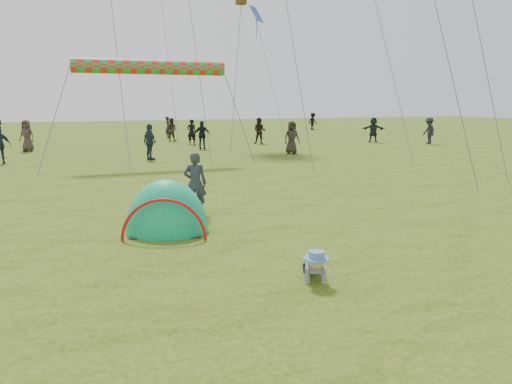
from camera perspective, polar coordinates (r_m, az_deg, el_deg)
name	(u,v)px	position (r m, az deg, el deg)	size (l,w,h in m)	color
ground	(238,277)	(8.15, -2.07, -9.74)	(140.00, 140.00, 0.00)	#25470A
crawling_toddler	(315,263)	(8.00, 6.72, -8.11)	(0.50, 0.72, 0.55)	black
popup_tent	(167,232)	(11.04, -10.10, -4.51)	(1.79, 1.47, 2.32)	#088B44
standing_adult	(195,183)	(12.54, -6.97, 1.00)	(0.57, 0.37, 1.56)	#292C36
crowd_person_1	(171,130)	(36.28, -9.65, 7.04)	(0.80, 0.62, 1.65)	#30261F
crowd_person_2	(202,135)	(29.84, -6.16, 6.48)	(0.98, 0.41, 1.68)	black
crowd_person_3	(429,131)	(35.21, 19.16, 6.62)	(1.14, 0.66, 1.77)	black
crowd_person_4	(27,136)	(31.21, -24.72, 5.86)	(0.87, 0.57, 1.78)	#402F2D
crowd_person_5	(373,130)	(35.95, 13.27, 6.94)	(1.60, 0.51, 1.72)	#1D2631
crowd_person_6	(168,127)	(39.65, -10.01, 7.30)	(0.60, 0.40, 1.66)	black
crowd_person_7	(260,131)	(33.57, 0.42, 7.01)	(0.84, 0.66, 1.74)	black
crowd_person_10	(292,138)	(27.08, 4.11, 6.21)	(0.86, 0.56, 1.76)	#29231D
crowd_person_12	(192,132)	(33.22, -7.37, 6.82)	(0.60, 0.40, 1.66)	black
crowd_person_14	(150,142)	(24.69, -12.04, 5.61)	(1.02, 0.43, 1.74)	#233742
crowd_person_15	(313,121)	(51.01, 6.51, 8.04)	(1.10, 0.63, 1.70)	black
rainbow_tube_kite	(151,67)	(23.09, -11.96, 13.80)	(0.64, 0.64, 6.66)	red
diamond_kite_4	(256,14)	(34.62, 0.04, 19.68)	(1.21, 1.21, 0.00)	blue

